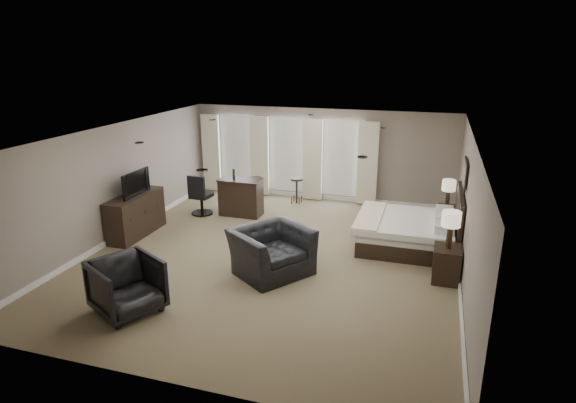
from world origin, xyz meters
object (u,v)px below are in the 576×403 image
(bed, at_px, (405,218))
(nightstand_far, at_px, (446,217))
(armchair_far, at_px, (127,284))
(bar_stool_left, at_px, (256,192))
(nightstand_near, at_px, (446,264))
(bar_counter, at_px, (241,197))
(bar_stool_right, at_px, (297,191))
(desk_chair, at_px, (201,194))
(lamp_far, at_px, (448,193))
(armchair_near, at_px, (271,244))
(tv, at_px, (133,192))
(dresser, at_px, (136,215))
(lamp_near, at_px, (450,230))

(bed, distance_m, nightstand_far, 1.75)
(armchair_far, relative_size, bar_stool_left, 1.24)
(nightstand_near, xyz_separation_m, bar_counter, (-5.12, 2.33, 0.16))
(bar_stool_right, bearing_deg, nightstand_far, -11.48)
(bar_stool_left, bearing_deg, desk_chair, -137.83)
(bar_stool_right, bearing_deg, armchair_far, -99.12)
(bed, bearing_deg, lamp_far, 58.46)
(nightstand_far, xyz_separation_m, bar_stool_right, (-4.00, 0.81, 0.09))
(armchair_near, xyz_separation_m, armchair_far, (-1.80, -2.07, -0.09))
(nightstand_near, xyz_separation_m, tv, (-6.92, 0.30, 0.71))
(nightstand_far, relative_size, armchair_far, 0.54)
(lamp_far, bearing_deg, dresser, -159.39)
(nightstand_far, relative_size, desk_chair, 0.50)
(dresser, xyz_separation_m, bar_stool_left, (1.92, 2.81, -0.08))
(tv, bearing_deg, desk_chair, -23.76)
(nightstand_near, distance_m, bar_stool_left, 5.89)
(lamp_far, height_order, bar_counter, lamp_far)
(nightstand_near, height_order, armchair_near, armchair_near)
(armchair_near, bearing_deg, lamp_near, -43.07)
(lamp_near, relative_size, bar_stool_left, 0.87)
(nightstand_far, relative_size, tv, 0.55)
(bed, relative_size, bar_counter, 1.87)
(lamp_near, bearing_deg, bar_counter, 155.54)
(nightstand_near, bearing_deg, desk_chair, 161.23)
(armchair_near, height_order, bar_stool_right, armchair_near)
(lamp_far, bearing_deg, lamp_near, -90.00)
(bed, bearing_deg, desk_chair, 173.10)
(armchair_far, bearing_deg, bar_counter, 29.23)
(bed, bearing_deg, armchair_near, -138.00)
(dresser, relative_size, bar_counter, 1.50)
(nightstand_far, bearing_deg, bar_stool_right, 168.52)
(tv, distance_m, bar_stool_left, 3.46)
(bed, height_order, lamp_far, bed)
(bar_stool_right, bearing_deg, lamp_far, -11.48)
(tv, relative_size, armchair_far, 0.97)
(bar_stool_left, xyz_separation_m, desk_chair, (-1.13, -1.03, 0.13))
(nightstand_far, height_order, lamp_near, lamp_near)
(bar_counter, xyz_separation_m, desk_chair, (-1.02, -0.24, 0.06))
(bar_stool_left, xyz_separation_m, bar_stool_right, (1.00, 0.60, -0.04))
(lamp_far, relative_size, dresser, 0.40)
(lamp_far, height_order, desk_chair, lamp_far)
(lamp_near, height_order, armchair_far, lamp_near)
(bar_stool_left, bearing_deg, lamp_near, -31.87)
(armchair_far, bearing_deg, dresser, 60.12)
(armchair_near, distance_m, bar_stool_left, 4.17)
(armchair_near, bearing_deg, bar_stool_right, 45.22)
(nightstand_near, bearing_deg, tv, 177.53)
(tv, relative_size, bar_stool_right, 1.36)
(bar_counter, distance_m, bar_stool_left, 0.80)
(lamp_far, relative_size, bar_stool_right, 0.90)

